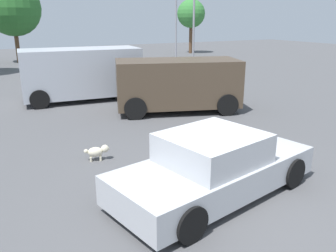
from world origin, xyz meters
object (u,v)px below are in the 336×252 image
at_px(sedan_foreground, 214,167).
at_px(light_post_near, 176,8).
at_px(van_white, 81,73).
at_px(dog, 97,151).
at_px(suv_dark, 177,83).

distance_m(sedan_foreground, light_post_near, 23.29).
relative_size(sedan_foreground, van_white, 0.92).
height_order(sedan_foreground, dog, sedan_foreground).
bearing_deg(sedan_foreground, dog, 106.60).
distance_m(sedan_foreground, suv_dark, 6.76).
bearing_deg(sedan_foreground, suv_dark, 54.88).
relative_size(sedan_foreground, dog, 7.53).
bearing_deg(van_white, sedan_foreground, 95.33).
bearing_deg(dog, light_post_near, 70.14).
xyz_separation_m(sedan_foreground, suv_dark, (2.66, 6.19, 0.47)).
bearing_deg(light_post_near, sedan_foreground, -117.45).
height_order(dog, van_white, van_white).
xyz_separation_m(dog, van_white, (1.51, 6.96, 0.95)).
distance_m(dog, van_white, 7.19).
bearing_deg(sedan_foreground, light_post_near, 50.67).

